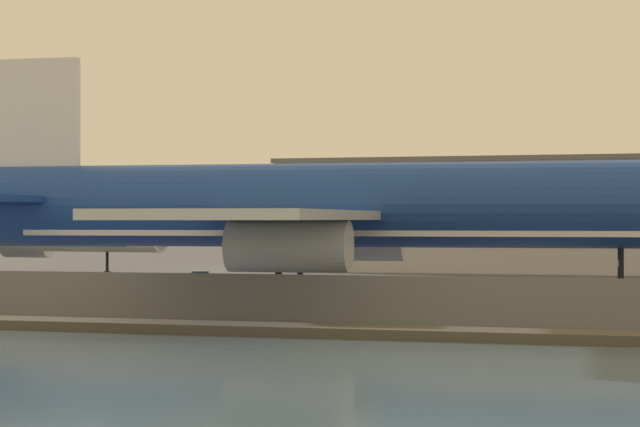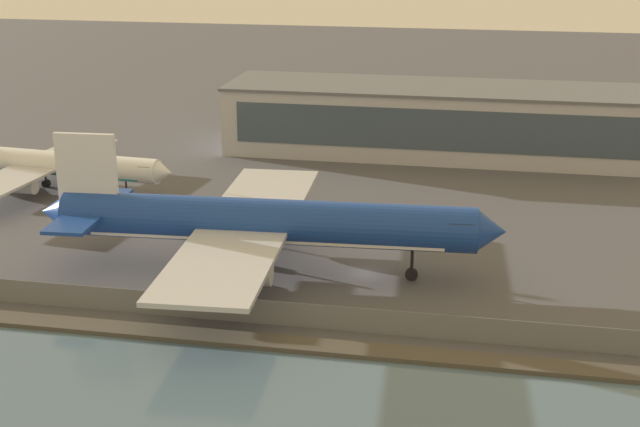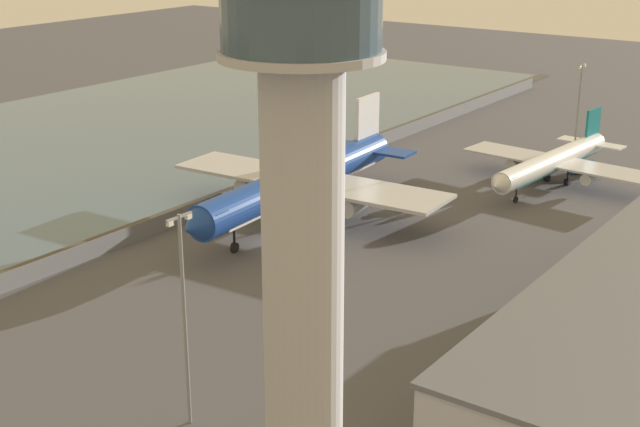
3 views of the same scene
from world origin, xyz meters
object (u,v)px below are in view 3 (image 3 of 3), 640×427
object	(u,v)px
cargo_jet_blue	(303,180)
apron_light_mast_apron_west	(578,111)
control_tower	(303,282)
apron_light_mast_apron_east	(184,310)
baggage_tug	(404,205)
passenger_jet_white_teal	(554,161)
ops_van	(583,167)

from	to	relation	value
cargo_jet_blue	apron_light_mast_apron_west	bearing A→B (deg)	154.65
control_tower	apron_light_mast_apron_east	xyz separation A→B (m)	(-14.71, -25.05, -14.41)
baggage_tug	control_tower	xyz separation A→B (m)	(83.93, 41.52, 25.78)
baggage_tug	control_tower	distance (m)	97.12
apron_light_mast_apron_east	baggage_tug	bearing A→B (deg)	-166.61
apron_light_mast_apron_east	passenger_jet_white_teal	bearing A→B (deg)	-179.20
baggage_tug	ops_van	distance (m)	41.98
cargo_jet_blue	passenger_jet_white_teal	bearing A→B (deg)	147.44
passenger_jet_white_teal	apron_light_mast_apron_east	world-z (taller)	apron_light_mast_apron_east
passenger_jet_white_teal	apron_light_mast_apron_east	xyz separation A→B (m)	(96.94, 1.35, 7.66)
apron_light_mast_apron_west	apron_light_mast_apron_east	distance (m)	109.56
passenger_jet_white_teal	control_tower	world-z (taller)	control_tower
ops_van	apron_light_mast_apron_east	bearing A→B (deg)	-0.25
passenger_jet_white_teal	control_tower	xyz separation A→B (m)	(111.65, 26.40, 22.07)
passenger_jet_white_teal	control_tower	size ratio (longest dim) A/B	0.87
cargo_jet_blue	ops_van	bearing A→B (deg)	151.54
baggage_tug	apron_light_mast_apron_east	bearing A→B (deg)	13.39
ops_van	apron_light_mast_apron_west	world-z (taller)	apron_light_mast_apron_west
passenger_jet_white_teal	control_tower	distance (m)	116.83
apron_light_mast_apron_east	control_tower	bearing A→B (deg)	59.57
passenger_jet_white_teal	ops_van	world-z (taller)	passenger_jet_white_teal
passenger_jet_white_teal	apron_light_mast_apron_east	bearing A→B (deg)	0.80
cargo_jet_blue	control_tower	world-z (taller)	control_tower
control_tower	apron_light_mast_apron_east	world-z (taller)	control_tower
cargo_jet_blue	control_tower	distance (m)	90.28
ops_van	apron_light_mast_apron_west	distance (m)	10.77
control_tower	ops_van	bearing A→B (deg)	-168.64
cargo_jet_blue	baggage_tug	size ratio (longest dim) A/B	15.83
control_tower	passenger_jet_white_teal	bearing A→B (deg)	-166.70
baggage_tug	ops_van	xyz separation A→B (m)	(-38.41, 16.95, 0.47)
ops_van	apron_light_mast_apron_west	size ratio (longest dim) A/B	0.26
passenger_jet_white_teal	apron_light_mast_apron_west	distance (m)	14.45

